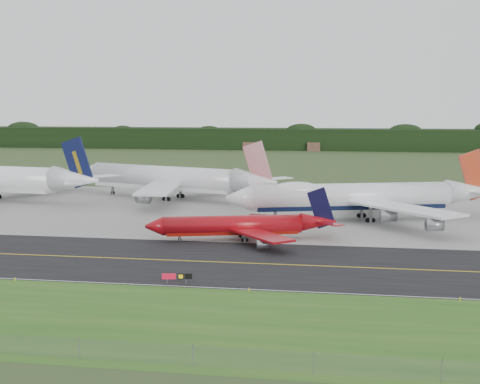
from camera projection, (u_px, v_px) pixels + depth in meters
name	position (u px, v px, depth m)	size (l,w,h in m)	color
ground	(223.00, 257.00, 114.77)	(600.00, 600.00, 0.00)	#2F441F
grass_verge	(169.00, 322.00, 80.51)	(400.00, 30.00, 0.01)	#235619
taxiway	(219.00, 262.00, 110.85)	(400.00, 32.00, 0.02)	black
apron	(261.00, 210.00, 164.68)	(400.00, 78.00, 0.01)	gray
taxiway_centreline	(219.00, 262.00, 110.85)	(400.00, 0.40, 0.00)	gold
taxiway_edge_line	(198.00, 287.00, 95.68)	(400.00, 0.25, 0.00)	silver
perimeter_fence	(136.00, 352.00, 67.65)	(320.00, 0.10, 320.00)	slate
horizon_treeline	(311.00, 140.00, 381.97)	(700.00, 25.00, 12.00)	black
jet_ba_747	(361.00, 197.00, 150.06)	(61.86, 50.05, 15.87)	white
jet_red_737	(243.00, 225.00, 128.87)	(36.75, 29.33, 10.06)	maroon
jet_star_tail	(173.00, 179.00, 182.98)	(62.22, 50.62, 16.83)	silver
taxiway_sign	(177.00, 276.00, 97.58)	(4.38, 0.95, 1.47)	slate
edge_marker_left	(15.00, 279.00, 99.04)	(0.16, 0.16, 0.50)	yellow
edge_marker_center	(249.00, 290.00, 93.48)	(0.16, 0.16, 0.50)	yellow
edge_marker_right	(460.00, 299.00, 88.97)	(0.16, 0.16, 0.50)	yellow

